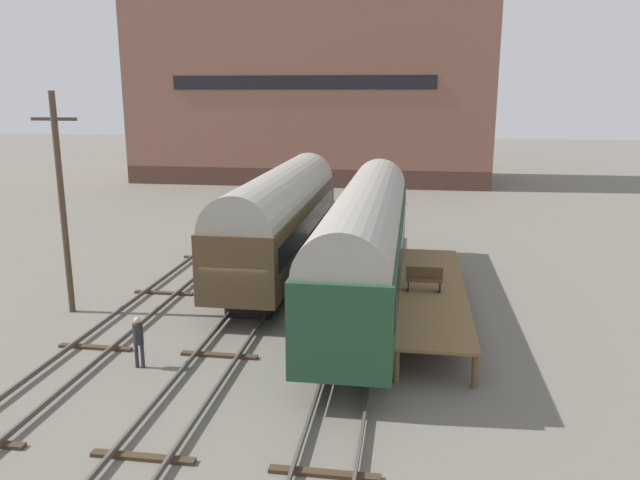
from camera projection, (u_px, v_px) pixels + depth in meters
The scene contains 11 objects.
ground_plane at pixel (243, 324), 23.58m from camera, with size 200.00×200.00×0.00m, color #6B665B.
track_left at pixel (133, 315), 24.18m from camera, with size 2.60×60.00×0.26m.
track_middle at pixel (243, 321), 23.55m from camera, with size 2.60×60.00×0.26m.
track_right at pixel (359, 327), 22.91m from camera, with size 2.60×60.00×0.26m.
train_car_green at pixel (366, 236), 24.96m from camera, with size 2.87×18.48×5.10m.
train_car_brown at pixel (281, 215), 29.69m from camera, with size 3.01×16.27×5.06m.
station_platform at pixel (431, 290), 24.22m from camera, with size 2.61×12.26×1.14m.
bench at pixel (424, 278), 23.80m from camera, with size 1.40×0.40×0.91m.
person_worker at pixel (138, 337), 19.65m from camera, with size 0.32×0.32×1.71m.
utility_pole at pixel (62, 201), 23.92m from camera, with size 1.80×0.24×8.62m.
warehouse_building at pixel (312, 92), 61.15m from camera, with size 33.89×12.09×17.05m.
Camera 1 is at (6.18, -21.52, 8.57)m, focal length 35.00 mm.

